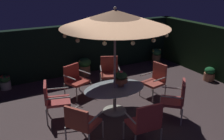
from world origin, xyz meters
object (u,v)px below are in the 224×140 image
Objects in this scene: centerpiece_planter at (121,78)px; patio_chair_east at (176,98)px; patio_umbrella at (115,19)px; patio_chair_south at (110,71)px; patio_chair_west at (54,98)px; potted_plant_front_corner at (156,55)px; patio_chair_southwest at (75,78)px; patio_chair_north at (82,121)px; patio_chair_southeast at (156,79)px; potted_plant_right_far at (209,74)px; patio_dining_table at (115,93)px; potted_plant_back_left at (85,66)px; potted_plant_right_near at (5,82)px; patio_chair_northeast at (145,121)px.

centerpiece_planter is 1.47m from patio_chair_east.
patio_umbrella is 2.44m from patio_chair_east.
patio_chair_west is (-2.11, -1.03, -0.02)m from patio_chair_south.
potted_plant_front_corner is (5.02, 2.32, -0.25)m from patio_chair_west.
patio_chair_east is at bearing -55.64° from patio_chair_southwest.
patio_chair_north is at bearing -107.25° from patio_chair_southwest.
potted_plant_right_far is at bearing 1.36° from patio_chair_southeast.
potted_plant_front_corner is (4.07, 1.28, -0.23)m from patio_chair_southwest.
centerpiece_planter is 1.68m from patio_chair_southwest.
centerpiece_planter is at bearing 30.81° from patio_chair_north.
patio_chair_east is at bearing -4.07° from patio_chair_north.
centerpiece_planter is (0.19, -0.00, 0.40)m from patio_dining_table.
centerpiece_planter reaches higher than patio_dining_table.
centerpiece_planter is at bearing -92.39° from potted_plant_back_left.
patio_chair_north is at bearing -73.50° from potted_plant_right_near.
patio_chair_southwest is 0.96× the size of patio_chair_west.
patio_chair_southwest is (-0.74, 1.45, -0.40)m from centerpiece_planter.
patio_chair_southeast is at bearing 9.36° from patio_dining_table.
patio_chair_south is at bearing -77.79° from potted_plant_back_left.
patio_chair_north is 0.92× the size of patio_chair_south.
patio_chair_southeast is (0.39, 1.31, -0.04)m from patio_chair_east.
potted_plant_front_corner is at bearing 49.57° from patio_chair_northeast.
patio_chair_southwest is 1.41m from patio_chair_west.
potted_plant_front_corner is 2.46m from potted_plant_right_far.
centerpiece_planter is 1.75m from patio_chair_north.
potted_plant_right_near is 0.96× the size of potted_plant_right_far.
centerpiece_planter is 1.63m from patio_chair_northeast.
centerpiece_planter is at bearing -48.45° from potted_plant_right_near.
patio_chair_south is (1.89, 2.32, 0.03)m from patio_chair_north.
patio_chair_north reaches higher than potted_plant_front_corner.
patio_chair_east reaches higher than patio_chair_west.
patio_chair_south reaches higher than potted_plant_front_corner.
patio_dining_table is at bearing 178.72° from centerpiece_planter.
potted_plant_right_near is at bearing 129.47° from patio_umbrella.
patio_umbrella reaches higher than potted_plant_back_left.
patio_chair_southeast is 3.05m from patio_chair_west.
patio_chair_northeast is 3.03m from patio_chair_southwest.
patio_chair_south is 1.09× the size of patio_chair_southwest.
patio_chair_north is 5.37m from potted_plant_right_far.
patio_chair_west is (-3.05, 0.15, 0.02)m from patio_chair_southeast.
patio_umbrella reaches higher than patio_dining_table.
potted_plant_right_near is at bearing 157.67° from potted_plant_right_far.
patio_chair_south is at bearing 67.14° from patio_dining_table.
patio_chair_southeast is 2.06× the size of potted_plant_right_far.
patio_umbrella reaches higher than patio_chair_north.
patio_chair_northeast is 3.08m from patio_chair_south.
patio_umbrella is at bearing 34.49° from patio_chair_north.
patio_chair_north is 1.56× the size of potted_plant_front_corner.
patio_chair_southeast reaches higher than patio_chair_north.
patio_chair_northeast reaches higher than potted_plant_right_far.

